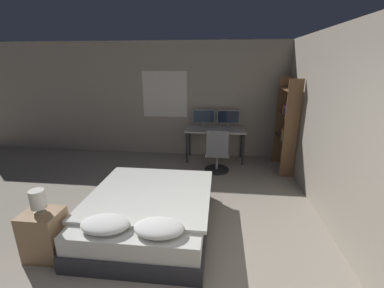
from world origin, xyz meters
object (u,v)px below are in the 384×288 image
Objects in this scene: bedside_lamp at (38,200)px; keyboard at (215,131)px; bookshelf at (288,122)px; monitor_right at (228,117)px; computer_mouse at (227,131)px; desk at (215,133)px; office_chair at (217,155)px; monitor_left at (204,117)px; bed at (150,212)px; nightstand at (45,234)px.

keyboard is at bearing 59.38° from bedside_lamp.
keyboard is at bearing 170.12° from bookshelf.
monitor_right is 0.47m from computer_mouse.
desk is 1.45× the size of office_chair.
desk is at bearing -35.63° from monitor_left.
keyboard is at bearing 72.03° from bed.
monitor_left is at bearing 79.72° from bed.
bookshelf is (1.20, -0.26, 0.29)m from computer_mouse.
bed is at bearing 31.60° from bedside_lamp.
monitor_right reaches higher than computer_mouse.
monitor_left is at bearing 66.03° from nightstand.
bedside_lamp is at bearing -124.00° from computer_mouse.
keyboard is at bearing 180.00° from computer_mouse.
monitor_left is (1.61, 3.62, 0.24)m from bedside_lamp.
bed is at bearing -113.31° from office_chair.
monitor_right is at bearing 69.34° from bed.
desk is 0.23m from keyboard.
monitor_left is 0.55× the size of office_chair.
desk is 0.71× the size of bookshelf.
bedside_lamp is 3.38m from office_chair.
nightstand is at bearing -113.97° from monitor_left.
monitor_left is 1.48× the size of keyboard.
nightstand is at bearing -124.00° from computer_mouse.
computer_mouse is (0.56, -0.41, -0.22)m from monitor_left.
monitor_left is at bearing 144.37° from desk.
office_chair is at bearing -82.81° from keyboard.
keyboard reaches higher than bed.
bedside_lamp is 0.14× the size of bookshelf.
office_chair is (1.96, 2.72, 0.09)m from nightstand.
desk reaches higher than nightstand.
monitor_right is 1.35m from bookshelf.
computer_mouse is at bearing 67.33° from office_chair.
office_chair is (0.06, -0.69, -0.27)m from desk.
bedside_lamp is 0.20× the size of desk.
bedside_lamp is at bearing -119.09° from desk.
desk is 3.90× the size of keyboard.
bed is at bearing -113.19° from computer_mouse.
bedside_lamp is at bearing -148.40° from bed.
bookshelf reaches higher than monitor_left.
bookshelf reaches higher than desk.
nightstand is 4.29m from monitor_right.
bedside_lamp is 0.54× the size of monitor_left.
bedside_lamp is at bearing -121.16° from monitor_right.
nightstand is at bearing -125.77° from office_chair.
monitor_left and monitor_right have the same top height.
nightstand is 1.68× the size of keyboard.
bookshelf is at bearing 41.29° from bedside_lamp.
monitor_left reaches higher than nightstand.
monitor_right is at bearing 86.57° from computer_mouse.
computer_mouse is at bearing -36.60° from monitor_left.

